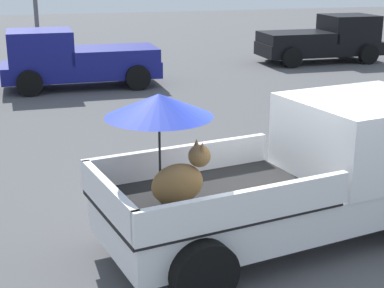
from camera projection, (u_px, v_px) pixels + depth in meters
ground_plane at (281, 240)px, 8.24m from camera, size 80.00×80.00×0.00m
pickup_truck_main at (308, 170)px, 8.12m from camera, size 5.30×2.95×2.25m
pickup_truck_red at (74, 59)px, 18.12m from camera, size 4.82×2.19×1.80m
pickup_truck_far at (325, 40)px, 22.87m from camera, size 4.83×2.23×1.80m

